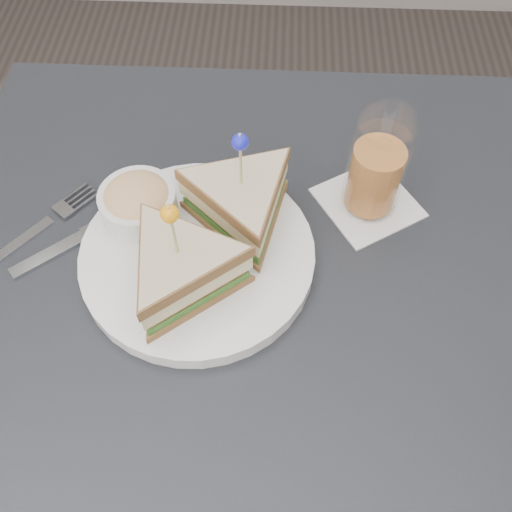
% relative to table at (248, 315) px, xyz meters
% --- Properties ---
extents(ground_plane, '(3.50, 3.50, 0.00)m').
position_rel_table_xyz_m(ground_plane, '(0.00, 0.00, -0.67)').
color(ground_plane, '#3F3833').
extents(table, '(0.80, 0.80, 0.75)m').
position_rel_table_xyz_m(table, '(0.00, 0.00, 0.00)').
color(table, black).
rests_on(table, ground).
extents(plate_meal, '(0.33, 0.33, 0.17)m').
position_rel_table_xyz_m(plate_meal, '(-0.06, 0.04, 0.12)').
color(plate_meal, white).
rests_on(plate_meal, table).
extents(cutlery_fork, '(0.14, 0.17, 0.01)m').
position_rel_table_xyz_m(cutlery_fork, '(-0.27, 0.07, 0.08)').
color(cutlery_fork, silver).
rests_on(cutlery_fork, table).
extents(cutlery_knife, '(0.20, 0.17, 0.01)m').
position_rel_table_xyz_m(cutlery_knife, '(-0.20, 0.07, 0.08)').
color(cutlery_knife, silver).
rests_on(cutlery_knife, table).
extents(drink_set, '(0.16, 0.16, 0.15)m').
position_rel_table_xyz_m(drink_set, '(0.15, 0.13, 0.14)').
color(drink_set, white).
rests_on(drink_set, table).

